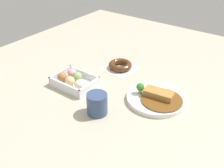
{
  "coord_description": "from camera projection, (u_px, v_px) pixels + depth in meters",
  "views": [
    {
      "loc": [
        0.52,
        -0.84,
        0.61
      ],
      "look_at": [
        -0.03,
        -0.09,
        0.03
      ],
      "focal_mm": 42.19,
      "sensor_mm": 36.0,
      "label": 1
    }
  ],
  "objects": [
    {
      "name": "ground_plane",
      "position": [
        130.0,
        83.0,
        1.16
      ],
      "size": [
        1.6,
        1.6,
        0.0
      ],
      "primitive_type": "plane",
      "color": "#B2A893"
    },
    {
      "name": "curry_plate",
      "position": [
        156.0,
        98.0,
        1.04
      ],
      "size": [
        0.24,
        0.24,
        0.06
      ],
      "color": "white",
      "rests_on": "ground_plane"
    },
    {
      "name": "donut_box",
      "position": [
        74.0,
        81.0,
        1.14
      ],
      "size": [
        0.18,
        0.13,
        0.06
      ],
      "color": "white",
      "rests_on": "ground_plane"
    },
    {
      "name": "chocolate_ring_donut",
      "position": [
        120.0,
        65.0,
        1.27
      ],
      "size": [
        0.15,
        0.15,
        0.03
      ],
      "color": "white",
      "rests_on": "ground_plane"
    },
    {
      "name": "coffee_mug",
      "position": [
        97.0,
        104.0,
        0.96
      ],
      "size": [
        0.08,
        0.08,
        0.08
      ],
      "primitive_type": "cylinder",
      "color": "#33476B",
      "rests_on": "ground_plane"
    }
  ]
}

